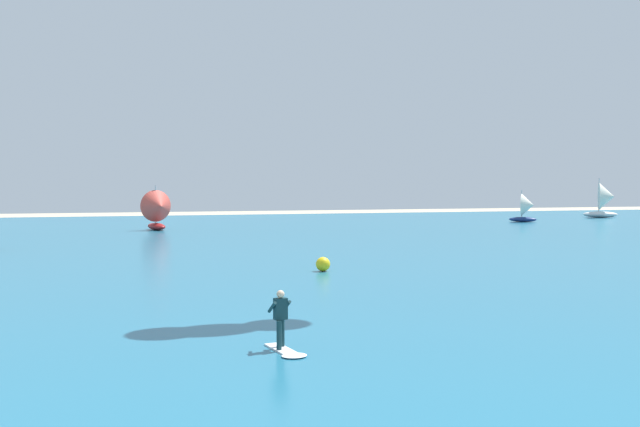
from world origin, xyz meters
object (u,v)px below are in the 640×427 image
Objects in this scene: sailboat_far_right at (527,207)px; sailboat_trailing at (605,200)px; sailboat_mid_right at (158,210)px; marker_buoy at (323,264)px; kitesurfer at (283,329)px.

sailboat_trailing reaches higher than sailboat_far_right.
sailboat_mid_right is (-56.41, -9.07, -0.34)m from sailboat_trailing.
sailboat_mid_right is at bearing -170.87° from sailboat_trailing.
sailboat_trailing is 57.14m from sailboat_mid_right.
sailboat_trailing reaches higher than sailboat_mid_right.
sailboat_far_right is 0.72× the size of sailboat_trailing.
sailboat_mid_right is at bearing 100.42° from marker_buoy.
marker_buoy is (6.38, -34.72, -1.59)m from sailboat_mid_right.
sailboat_trailing is 6.72× the size of marker_buoy.
sailboat_far_right is at bearing 47.14° from marker_buoy.
sailboat_trailing is at bearing 47.31° from kitesurfer.
sailboat_far_right is 0.85× the size of sailboat_mid_right.
sailboat_mid_right is (-0.41, 51.65, 1.36)m from kitesurfer.
marker_buoy is at bearing -132.86° from sailboat_far_right.
sailboat_far_right reaches higher than marker_buoy.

